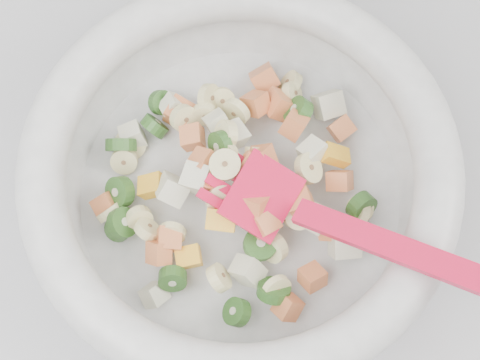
{
  "coord_description": "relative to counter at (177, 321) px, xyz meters",
  "views": [
    {
      "loc": [
        0.08,
        1.27,
        1.52
      ],
      "look_at": [
        0.09,
        1.48,
        0.95
      ],
      "focal_mm": 55.0,
      "sensor_mm": 36.0,
      "label": 1
    }
  ],
  "objects": [
    {
      "name": "counter",
      "position": [
        0.0,
        0.0,
        0.0
      ],
      "size": [
        2.0,
        0.6,
        0.9
      ],
      "primitive_type": "cube",
      "color": "#A4A4AA",
      "rests_on": "ground"
    },
    {
      "name": "mixing_bowl",
      "position": [
        0.09,
        0.03,
        0.5
      ],
      "size": [
        0.39,
        0.36,
        0.13
      ],
      "color": "silver",
      "rests_on": "counter"
    }
  ]
}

